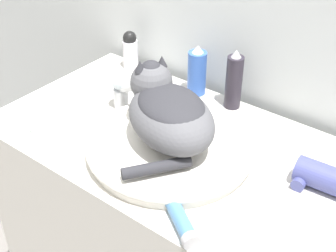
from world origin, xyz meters
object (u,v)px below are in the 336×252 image
(cat, at_px, (168,111))
(faucet, at_px, (122,88))
(hair_dryer, at_px, (324,178))
(soap_bar, at_px, (47,134))
(deodorant_stick, at_px, (130,50))
(spray_bottle_trigger, at_px, (197,72))
(cream_tube, at_px, (182,222))
(hairspray_can_black, at_px, (234,81))

(cat, height_order, faucet, cat)
(cat, relative_size, hair_dryer, 2.14)
(soap_bar, bearing_deg, deodorant_stick, 101.54)
(deodorant_stick, height_order, spray_bottle_trigger, spray_bottle_trigger)
(cat, bearing_deg, hair_dryer, -138.96)
(faucet, height_order, cream_tube, faucet)
(hairspray_can_black, xyz_separation_m, hair_dryer, (0.35, -0.18, -0.05))
(cat, height_order, deodorant_stick, cat)
(hairspray_can_black, relative_size, cream_tube, 1.43)
(faucet, xyz_separation_m, deodorant_stick, (-0.16, 0.21, -0.01))
(faucet, bearing_deg, cat, 0.17)
(deodorant_stick, xyz_separation_m, spray_bottle_trigger, (0.27, 0.00, 0.01))
(deodorant_stick, bearing_deg, cat, -36.83)
(hairspray_can_black, xyz_separation_m, cream_tube, (0.17, -0.48, -0.07))
(cream_tube, bearing_deg, spray_bottle_trigger, 122.00)
(spray_bottle_trigger, distance_m, hair_dryer, 0.52)
(cat, height_order, spray_bottle_trigger, cat)
(faucet, height_order, soap_bar, faucet)
(faucet, distance_m, spray_bottle_trigger, 0.24)
(hair_dryer, bearing_deg, cat, -167.99)
(soap_bar, bearing_deg, hair_dryer, 21.53)
(hairspray_can_black, bearing_deg, cream_tube, -70.37)
(deodorant_stick, height_order, hair_dryer, deodorant_stick)
(deodorant_stick, relative_size, spray_bottle_trigger, 0.83)
(hairspray_can_black, xyz_separation_m, soap_bar, (-0.31, -0.44, -0.07))
(cat, distance_m, hairspray_can_black, 0.29)
(cat, distance_m, hair_dryer, 0.40)
(faucet, relative_size, hairspray_can_black, 0.80)
(spray_bottle_trigger, xyz_separation_m, cream_tube, (0.30, -0.48, -0.06))
(cat, xyz_separation_m, hairspray_can_black, (0.02, 0.28, -0.04))
(spray_bottle_trigger, distance_m, soap_bar, 0.48)
(deodorant_stick, distance_m, hairspray_can_black, 0.40)
(deodorant_stick, bearing_deg, cream_tube, -40.10)
(cream_tube, height_order, hair_dryer, hair_dryer)
(faucet, xyz_separation_m, hair_dryer, (0.59, 0.03, -0.04))
(hairspray_can_black, relative_size, hair_dryer, 1.15)
(spray_bottle_trigger, distance_m, cream_tube, 0.57)
(hairspray_can_black, bearing_deg, soap_bar, -125.06)
(cat, relative_size, hairspray_can_black, 1.85)
(faucet, bearing_deg, hairspray_can_black, 59.93)
(hair_dryer, bearing_deg, hairspray_can_black, 149.41)
(spray_bottle_trigger, height_order, cream_tube, spray_bottle_trigger)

